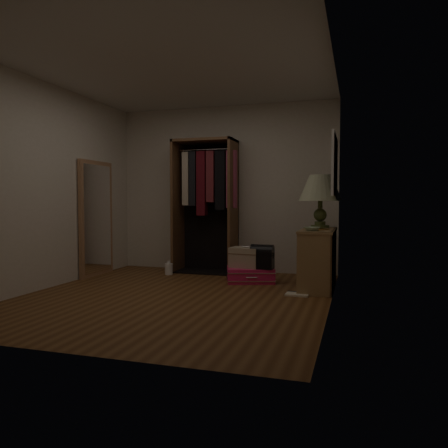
{
  "coord_description": "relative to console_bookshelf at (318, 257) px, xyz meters",
  "views": [
    {
      "loc": [
        2.01,
        -4.64,
        1.1
      ],
      "look_at": [
        0.3,
        0.95,
        0.8
      ],
      "focal_mm": 35.0,
      "sensor_mm": 36.0,
      "label": 1
    }
  ],
  "objects": [
    {
      "name": "console_bookshelf",
      "position": [
        0.0,
        0.0,
        0.0
      ],
      "size": [
        0.42,
        1.12,
        0.75
      ],
      "color": "#977249",
      "rests_on": "ground"
    },
    {
      "name": "black_bag",
      "position": [
        -0.74,
        0.03,
        -0.03
      ],
      "size": [
        0.31,
        0.2,
        0.33
      ],
      "rotation": [
        0.0,
        0.0,
        -0.02
      ],
      "color": "black",
      "rests_on": "pink_suitcase"
    },
    {
      "name": "floor_book",
      "position": [
        -0.18,
        -0.56,
        -0.38
      ],
      "size": [
        0.28,
        0.22,
        0.03
      ],
      "rotation": [
        0.0,
        0.0,
        -0.03
      ],
      "color": "#F0E6CA",
      "rests_on": "ground"
    },
    {
      "name": "train_case",
      "position": [
        -0.99,
        0.09,
        -0.06
      ],
      "size": [
        0.44,
        0.33,
        0.3
      ],
      "rotation": [
        0.0,
        0.0,
        -0.13
      ],
      "color": "tan",
      "rests_on": "pink_suitcase"
    },
    {
      "name": "ground",
      "position": [
        -1.54,
        -1.05,
        -0.39
      ],
      "size": [
        4.0,
        4.0,
        0.0
      ],
      "primitive_type": "plane",
      "color": "brown",
      "rests_on": "ground"
    },
    {
      "name": "room_walls",
      "position": [
        -1.46,
        -1.01,
        1.11
      ],
      "size": [
        3.52,
        4.02,
        2.6
      ],
      "color": "beige",
      "rests_on": "ground"
    },
    {
      "name": "pink_suitcase",
      "position": [
        -0.92,
        0.09,
        -0.29
      ],
      "size": [
        0.76,
        0.64,
        0.2
      ],
      "rotation": [
        0.0,
        0.0,
        0.31
      ],
      "color": "#E01B5D",
      "rests_on": "ground"
    },
    {
      "name": "floor_mirror",
      "position": [
        -3.24,
        -0.05,
        0.46
      ],
      "size": [
        0.06,
        0.8,
        1.7
      ],
      "color": "#A87752",
      "rests_on": "ground"
    },
    {
      "name": "white_jug",
      "position": [
        -2.23,
        0.31,
        -0.31
      ],
      "size": [
        0.15,
        0.15,
        0.21
      ],
      "rotation": [
        0.0,
        0.0,
        -0.41
      ],
      "color": "white",
      "rests_on": "ground"
    },
    {
      "name": "table_lamp",
      "position": [
        0.0,
        0.18,
        0.87
      ],
      "size": [
        0.74,
        0.74,
        0.7
      ],
      "rotation": [
        0.0,
        0.0,
        -0.42
      ],
      "color": "#415127",
      "rests_on": "console_bookshelf"
    },
    {
      "name": "brass_tray",
      "position": [
        0.0,
        -0.1,
        0.37
      ],
      "size": [
        0.31,
        0.31,
        0.02
      ],
      "rotation": [
        0.0,
        0.0,
        -0.08
      ],
      "color": "olive",
      "rests_on": "console_bookshelf"
    },
    {
      "name": "ceramic_bowl",
      "position": [
        -0.05,
        -0.37,
        0.38
      ],
      "size": [
        0.24,
        0.24,
        0.05
      ],
      "primitive_type": "imported",
      "rotation": [
        0.0,
        0.0,
        -0.37
      ],
      "color": "#A6C5A4",
      "rests_on": "console_bookshelf"
    },
    {
      "name": "open_wardrobe",
      "position": [
        -1.76,
        0.72,
        0.82
      ],
      "size": [
        0.98,
        0.5,
        2.05
      ],
      "color": "brown",
      "rests_on": "ground"
    }
  ]
}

